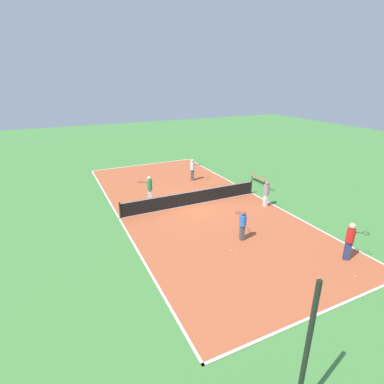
{
  "coord_description": "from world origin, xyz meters",
  "views": [
    {
      "loc": [
        7.82,
        16.32,
        7.79
      ],
      "look_at": [
        0.0,
        0.0,
        0.9
      ],
      "focal_mm": 28.0,
      "sensor_mm": 36.0,
      "label": 1
    }
  ],
  "objects_px": {
    "tennis_net": "(192,197)",
    "tennis_ball_near_net": "(231,251)",
    "player_near_blue": "(243,223)",
    "tennis_ball_midcourt": "(319,278)",
    "fence_post_back_right": "(306,356)",
    "player_baseline_gray": "(266,192)",
    "player_far_white": "(193,168)",
    "bench": "(258,178)",
    "player_coach_red": "(350,239)",
    "tennis_ball_right_alley": "(356,277)",
    "tennis_ball_left_sideline": "(159,176)",
    "player_far_green": "(149,187)"
  },
  "relations": [
    {
      "from": "player_far_green",
      "to": "tennis_ball_near_net",
      "type": "bearing_deg",
      "value": 130.01
    },
    {
      "from": "tennis_ball_near_net",
      "to": "tennis_ball_right_alley",
      "type": "xyz_separation_m",
      "value": [
        -3.57,
        3.96,
        0.0
      ]
    },
    {
      "from": "player_near_blue",
      "to": "tennis_ball_midcourt",
      "type": "bearing_deg",
      "value": -154.56
    },
    {
      "from": "tennis_net",
      "to": "tennis_ball_near_net",
      "type": "height_order",
      "value": "tennis_net"
    },
    {
      "from": "bench",
      "to": "player_baseline_gray",
      "type": "bearing_deg",
      "value": -31.83
    },
    {
      "from": "bench",
      "to": "tennis_net",
      "type": "bearing_deg",
      "value": -75.36
    },
    {
      "from": "bench",
      "to": "tennis_ball_left_sideline",
      "type": "relative_size",
      "value": 28.28
    },
    {
      "from": "player_far_white",
      "to": "tennis_ball_midcourt",
      "type": "height_order",
      "value": "player_far_white"
    },
    {
      "from": "bench",
      "to": "fence_post_back_right",
      "type": "relative_size",
      "value": 0.47
    },
    {
      "from": "player_far_white",
      "to": "fence_post_back_right",
      "type": "distance_m",
      "value": 18.42
    },
    {
      "from": "player_near_blue",
      "to": "tennis_ball_near_net",
      "type": "relative_size",
      "value": 23.6
    },
    {
      "from": "player_near_blue",
      "to": "player_far_white",
      "type": "xyz_separation_m",
      "value": [
        -1.87,
        -9.72,
        0.1
      ]
    },
    {
      "from": "player_baseline_gray",
      "to": "tennis_ball_near_net",
      "type": "bearing_deg",
      "value": -49.77
    },
    {
      "from": "tennis_net",
      "to": "player_far_green",
      "type": "distance_m",
      "value": 2.88
    },
    {
      "from": "player_far_white",
      "to": "tennis_ball_right_alley",
      "type": "relative_size",
      "value": 25.82
    },
    {
      "from": "player_coach_red",
      "to": "player_far_green",
      "type": "bearing_deg",
      "value": 156.66
    },
    {
      "from": "bench",
      "to": "player_baseline_gray",
      "type": "relative_size",
      "value": 1.12
    },
    {
      "from": "tennis_net",
      "to": "tennis_ball_left_sideline",
      "type": "distance_m",
      "value": 6.58
    },
    {
      "from": "tennis_ball_left_sideline",
      "to": "tennis_ball_near_net",
      "type": "height_order",
      "value": "same"
    },
    {
      "from": "tennis_ball_near_net",
      "to": "tennis_ball_midcourt",
      "type": "xyz_separation_m",
      "value": [
        -2.1,
        3.36,
        0.0
      ]
    },
    {
      "from": "player_coach_red",
      "to": "tennis_ball_right_alley",
      "type": "distance_m",
      "value": 1.72
    },
    {
      "from": "tennis_net",
      "to": "player_coach_red",
      "type": "xyz_separation_m",
      "value": [
        -3.61,
        8.8,
        0.57
      ]
    },
    {
      "from": "player_near_blue",
      "to": "fence_post_back_right",
      "type": "distance_m",
      "value": 8.73
    },
    {
      "from": "player_baseline_gray",
      "to": "player_far_white",
      "type": "xyz_separation_m",
      "value": [
        1.95,
        -6.81,
        0.02
      ]
    },
    {
      "from": "tennis_net",
      "to": "player_baseline_gray",
      "type": "distance_m",
      "value": 4.79
    },
    {
      "from": "tennis_net",
      "to": "tennis_ball_left_sideline",
      "type": "bearing_deg",
      "value": -90.79
    },
    {
      "from": "fence_post_back_right",
      "to": "tennis_ball_midcourt",
      "type": "bearing_deg",
      "value": -142.31
    },
    {
      "from": "player_coach_red",
      "to": "fence_post_back_right",
      "type": "height_order",
      "value": "fence_post_back_right"
    },
    {
      "from": "tennis_ball_near_net",
      "to": "fence_post_back_right",
      "type": "bearing_deg",
      "value": 69.18
    },
    {
      "from": "tennis_ball_midcourt",
      "to": "player_baseline_gray",
      "type": "bearing_deg",
      "value": -111.92
    },
    {
      "from": "tennis_net",
      "to": "player_far_green",
      "type": "bearing_deg",
      "value": -33.26
    },
    {
      "from": "player_far_white",
      "to": "fence_post_back_right",
      "type": "relative_size",
      "value": 0.43
    },
    {
      "from": "player_near_blue",
      "to": "tennis_ball_right_alley",
      "type": "xyz_separation_m",
      "value": [
        -2.48,
        4.7,
        -0.88
      ]
    },
    {
      "from": "tennis_ball_near_net",
      "to": "tennis_ball_midcourt",
      "type": "height_order",
      "value": "same"
    },
    {
      "from": "player_far_green",
      "to": "tennis_ball_left_sideline",
      "type": "height_order",
      "value": "player_far_green"
    },
    {
      "from": "player_near_blue",
      "to": "tennis_ball_near_net",
      "type": "xyz_separation_m",
      "value": [
        1.09,
        0.74,
        -0.88
      ]
    },
    {
      "from": "bench",
      "to": "player_far_white",
      "type": "xyz_separation_m",
      "value": [
        4.46,
        -2.76,
        0.64
      ]
    },
    {
      "from": "fence_post_back_right",
      "to": "tennis_ball_near_net",
      "type": "bearing_deg",
      "value": -110.82
    },
    {
      "from": "tennis_ball_left_sideline",
      "to": "tennis_ball_midcourt",
      "type": "distance_m",
      "value": 15.92
    },
    {
      "from": "tennis_ball_midcourt",
      "to": "fence_post_back_right",
      "type": "xyz_separation_m",
      "value": [
        4.78,
        3.7,
        1.98
      ]
    },
    {
      "from": "player_coach_red",
      "to": "player_far_white",
      "type": "distance_m",
      "value": 13.38
    },
    {
      "from": "player_baseline_gray",
      "to": "fence_post_back_right",
      "type": "relative_size",
      "value": 0.42
    },
    {
      "from": "tennis_ball_near_net",
      "to": "player_baseline_gray",
      "type": "bearing_deg",
      "value": -143.43
    },
    {
      "from": "player_near_blue",
      "to": "tennis_ball_left_sideline",
      "type": "relative_size",
      "value": 23.6
    },
    {
      "from": "player_far_white",
      "to": "tennis_ball_near_net",
      "type": "relative_size",
      "value": 25.82
    },
    {
      "from": "bench",
      "to": "tennis_ball_near_net",
      "type": "relative_size",
      "value": 28.28
    },
    {
      "from": "player_near_blue",
      "to": "player_far_white",
      "type": "distance_m",
      "value": 9.89
    },
    {
      "from": "bench",
      "to": "player_far_white",
      "type": "bearing_deg",
      "value": -121.77
    },
    {
      "from": "player_coach_red",
      "to": "player_far_green",
      "type": "relative_size",
      "value": 1.0
    },
    {
      "from": "tennis_ball_midcourt",
      "to": "player_far_green",
      "type": "bearing_deg",
      "value": -71.13
    }
  ]
}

